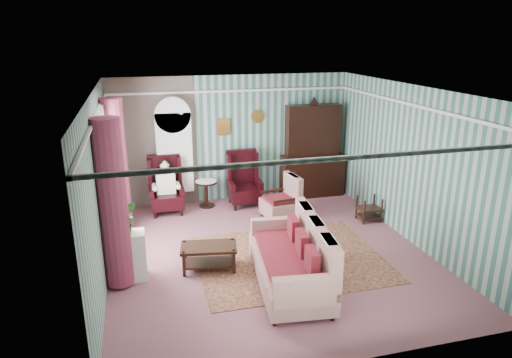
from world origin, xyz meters
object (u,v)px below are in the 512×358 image
object	(u,v)px
bookcase	(175,158)
nest_table	(369,208)
plant_stand	(128,256)
sofa	(289,254)
wingback_left	(166,186)
floral_armchair	(281,196)
round_side_table	(206,194)
seated_woman	(166,187)
coffee_table	(209,257)
wingback_right	(244,179)
dresser_hutch	(313,148)

from	to	relation	value
bookcase	nest_table	bearing A→B (deg)	-26.92
plant_stand	sofa	world-z (taller)	sofa
wingback_left	floral_armchair	xyz separation A→B (m)	(2.30, -0.98, -0.12)
wingback_left	round_side_table	size ratio (longest dim) A/B	2.08
bookcase	plant_stand	world-z (taller)	bookcase
seated_woman	bookcase	bearing A→B (deg)	57.34
seated_woman	coffee_table	size ratio (longest dim) A/B	1.28
nest_table	plant_stand	distance (m)	5.02
floral_armchair	coffee_table	size ratio (longest dim) A/B	1.10
round_side_table	floral_armchair	distance (m)	1.81
bookcase	coffee_table	distance (m)	3.28
bookcase	plant_stand	xyz separation A→B (m)	(-1.05, -3.14, -0.72)
wingback_left	wingback_right	world-z (taller)	same
sofa	wingback_right	bearing A→B (deg)	4.00
seated_woman	nest_table	size ratio (longest dim) A/B	2.19
nest_table	bookcase	bearing A→B (deg)	153.08
wingback_left	sofa	world-z (taller)	wingback_left
plant_stand	nest_table	bearing A→B (deg)	13.84
wingback_right	seated_woman	bearing A→B (deg)	180.00
plant_stand	floral_armchair	world-z (taller)	floral_armchair
wingback_right	sofa	size ratio (longest dim) A/B	0.57
seated_woman	round_side_table	distance (m)	0.96
sofa	floral_armchair	distance (m)	2.73
nest_table	floral_armchair	xyz separation A→B (m)	(-1.77, 0.57, 0.23)
bookcase	nest_table	size ratio (longest dim) A/B	4.15
nest_table	coffee_table	xyz separation A→B (m)	(-3.59, -1.21, -0.06)
seated_woman	floral_armchair	world-z (taller)	seated_woman
wingback_right	seated_woman	size ratio (longest dim) A/B	1.06
wingback_left	wingback_right	bearing A→B (deg)	0.00
round_side_table	nest_table	world-z (taller)	round_side_table
bookcase	plant_stand	bearing A→B (deg)	-108.49
coffee_table	seated_woman	bearing A→B (deg)	99.95
wingback_left	coffee_table	bearing A→B (deg)	-80.05
wingback_left	coffee_table	world-z (taller)	wingback_left
dresser_hutch	wingback_left	xyz separation A→B (m)	(-3.50, -0.27, -0.55)
sofa	coffee_table	bearing A→B (deg)	58.92
bookcase	wingback_left	xyz separation A→B (m)	(-0.25, -0.39, -0.50)
seated_woman	nest_table	world-z (taller)	seated_woman
wingback_right	round_side_table	size ratio (longest dim) A/B	2.08
round_side_table	dresser_hutch	bearing A→B (deg)	2.64
wingback_right	coffee_table	xyz separation A→B (m)	(-1.27, -2.76, -0.41)
round_side_table	coffee_table	xyz separation A→B (m)	(-0.42, -2.91, -0.09)
wingback_right	floral_armchair	world-z (taller)	wingback_right
bookcase	nest_table	world-z (taller)	bookcase
wingback_left	seated_woman	world-z (taller)	wingback_left
floral_armchair	round_side_table	bearing A→B (deg)	42.87
round_side_table	plant_stand	distance (m)	3.36
nest_table	coffee_table	size ratio (longest dim) A/B	0.59
nest_table	plant_stand	bearing A→B (deg)	-166.16
wingback_left	bookcase	bearing A→B (deg)	57.34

